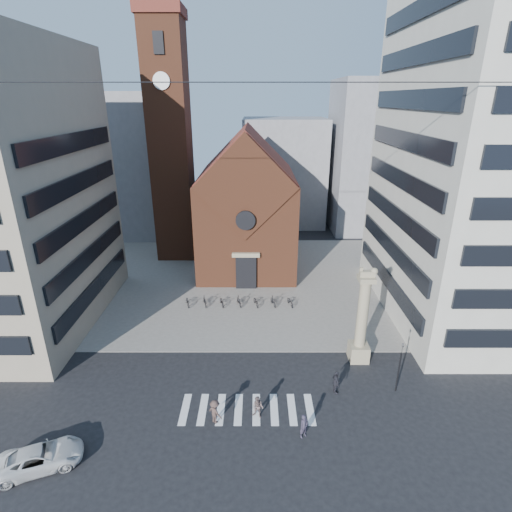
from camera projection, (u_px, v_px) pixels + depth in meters
The scene contains 23 objects.
ground at pixel (241, 382), 31.84m from camera, with size 120.00×120.00×0.00m, color black.
piazza at pixel (247, 281), 49.49m from camera, with size 46.00×30.00×0.05m, color gray.
zebra_crossing at pixel (247, 409), 29.05m from camera, with size 10.20×3.20×0.01m, color white, non-canonical shape.
church at pixel (247, 206), 52.17m from camera, with size 12.00×16.65×18.00m.
campanile at pixel (171, 142), 52.07m from camera, with size 5.50×5.50×31.20m.
building_right at pixel (501, 157), 37.09m from camera, with size 18.00×22.00×32.00m, color beige.
bg_block_left at pixel (126, 165), 64.98m from camera, with size 16.00×14.00×22.00m, color gray.
bg_block_mid at pixel (283, 172), 70.35m from camera, with size 14.00×12.00×18.00m, color gray.
bg_block_right at pixel (381, 157), 66.45m from camera, with size 16.00×14.00×24.00m, color gray.
lion_column at pixel (361, 325), 33.35m from camera, with size 1.63×1.60×8.68m.
traffic_light at pixel (399, 366), 30.06m from camera, with size 0.13×0.16×4.30m.
white_car at pixel (40, 458), 24.32m from camera, with size 2.28×4.94×1.37m, color silver.
pedestrian_0 at pixel (304, 426), 26.41m from camera, with size 0.64×0.42×1.75m, color #302B3C.
pedestrian_1 at pixel (258, 407), 28.06m from camera, with size 0.83×0.64×1.70m, color #655351.
pedestrian_2 at pixel (336, 382), 30.33m from camera, with size 1.13×0.47×1.93m, color #23232A.
pedestrian_3 at pixel (215, 412), 27.58m from camera, with size 1.18×0.68×1.82m, color #42302C.
scooter_0 at pixel (188, 302), 43.35m from camera, with size 0.62×1.78×0.93m, color black.
scooter_1 at pixel (205, 301), 43.33m from camera, with size 0.49×1.73×1.04m, color black.
scooter_2 at pixel (222, 302), 43.34m from camera, with size 0.62×1.78×0.93m, color black.
scooter_3 at pixel (239, 301), 43.33m from camera, with size 0.49×1.73×1.04m, color black.
scooter_4 at pixel (256, 302), 43.34m from camera, with size 0.62×1.78×0.93m, color black.
scooter_5 at pixel (273, 301), 43.32m from camera, with size 0.49×1.73×1.04m, color black.
scooter_6 at pixel (290, 302), 43.34m from camera, with size 0.62×1.78×0.93m, color black.
Camera 1 is at (1.19, -25.89, 21.10)m, focal length 28.00 mm.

